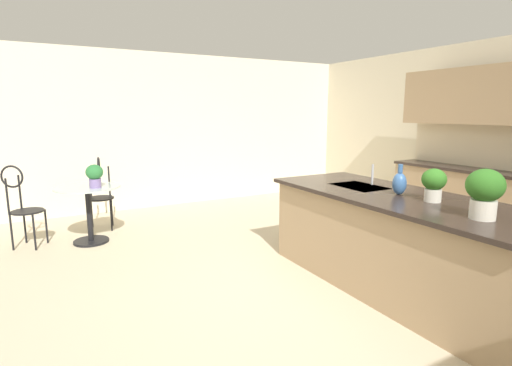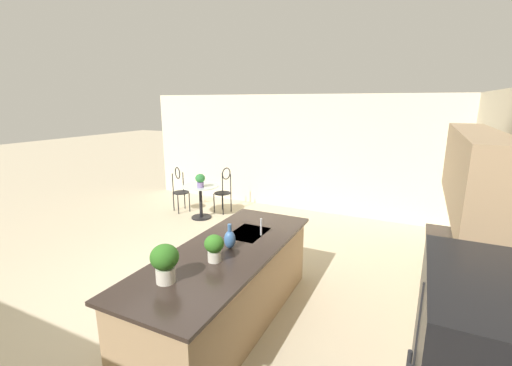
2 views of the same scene
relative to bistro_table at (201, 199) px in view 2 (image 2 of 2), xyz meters
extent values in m
plane|color=beige|center=(2.62, 1.55, -0.45)|extent=(40.00, 40.00, 0.00)
cube|color=beige|center=(-1.64, 1.55, 0.90)|extent=(0.12, 7.80, 2.70)
cube|color=tan|center=(2.92, 2.40, -0.01)|extent=(2.70, 0.96, 0.88)
cube|color=#2D231E|center=(2.92, 2.40, 0.45)|extent=(2.80, 1.06, 0.04)
cube|color=#B2B5BA|center=(2.37, 2.40, 0.46)|extent=(0.56, 0.40, 0.03)
cube|color=tan|center=(2.22, 4.75, -0.01)|extent=(2.40, 0.60, 0.88)
cube|color=#2D231E|center=(2.22, 4.75, 0.45)|extent=(2.44, 0.64, 0.04)
cube|color=beige|center=(2.22, 4.91, 0.77)|extent=(2.40, 0.04, 0.60)
cube|color=tan|center=(2.22, 4.73, 1.45)|extent=(2.40, 0.36, 0.76)
cylinder|color=black|center=(0.00, 0.00, -0.43)|extent=(0.44, 0.44, 0.03)
cylinder|color=black|center=(0.00, 0.00, -0.07)|extent=(0.07, 0.07, 0.69)
cylinder|color=#B2C6C1|center=(0.00, 0.00, 0.29)|extent=(0.80, 0.80, 0.01)
cylinder|color=black|center=(-0.40, 0.33, -0.22)|extent=(0.03, 0.03, 0.45)
cylinder|color=black|center=(-0.45, 0.05, -0.22)|extent=(0.03, 0.03, 0.45)
cylinder|color=black|center=(-0.67, 0.38, -0.22)|extent=(0.03, 0.03, 0.45)
cylinder|color=black|center=(-0.73, 0.11, -0.22)|extent=(0.03, 0.03, 0.45)
cylinder|color=black|center=(-0.56, 0.22, 0.01)|extent=(0.45, 0.45, 0.02)
cylinder|color=black|center=(-0.69, 0.37, 0.23)|extent=(0.03, 0.03, 0.45)
cylinder|color=black|center=(-0.74, 0.12, 0.23)|extent=(0.03, 0.03, 0.45)
torus|color=black|center=(-0.71, 0.24, 0.45)|extent=(0.28, 0.08, 0.28)
cylinder|color=black|center=(-0.25, -0.50, -0.22)|extent=(0.03, 0.03, 0.45)
cylinder|color=black|center=(0.00, -0.64, -0.22)|extent=(0.03, 0.03, 0.45)
cylinder|color=black|center=(-0.38, -0.75, -0.22)|extent=(0.03, 0.03, 0.45)
cylinder|color=black|center=(-0.14, -0.88, -0.22)|extent=(0.03, 0.03, 0.45)
cylinder|color=black|center=(-0.19, -0.69, 0.01)|extent=(0.52, 0.52, 0.02)
cylinder|color=black|center=(-0.38, -0.76, 0.23)|extent=(0.03, 0.03, 0.45)
cylinder|color=black|center=(-0.15, -0.89, 0.23)|extent=(0.03, 0.03, 0.45)
torus|color=black|center=(-0.27, -0.82, 0.45)|extent=(0.16, 0.26, 0.28)
cylinder|color=#B2B5BA|center=(2.37, 2.58, 0.58)|extent=(0.02, 0.02, 0.22)
cylinder|color=#7A669E|center=(0.11, 0.09, 0.35)|extent=(0.14, 0.14, 0.11)
ellipsoid|color=#2B7137|center=(0.11, 0.09, 0.49)|extent=(0.21, 0.21, 0.19)
cylinder|color=beige|center=(3.77, 2.26, 0.54)|extent=(0.18, 0.18, 0.14)
ellipsoid|color=#2D671F|center=(3.77, 2.26, 0.72)|extent=(0.26, 0.26, 0.24)
cylinder|color=beige|center=(3.22, 2.44, 0.53)|extent=(0.14, 0.14, 0.11)
ellipsoid|color=#306C20|center=(3.22, 2.44, 0.67)|extent=(0.20, 0.20, 0.19)
ellipsoid|color=#386099|center=(2.87, 2.42, 0.58)|extent=(0.13, 0.13, 0.21)
cylinder|color=#386099|center=(2.87, 2.42, 0.72)|extent=(0.04, 0.04, 0.08)
camera|label=1|loc=(5.41, -0.52, 1.24)|focal=27.83mm
camera|label=2|loc=(5.95, 4.25, 2.10)|focal=23.83mm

